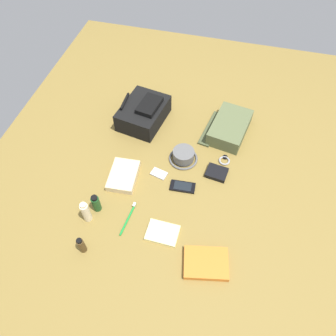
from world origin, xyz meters
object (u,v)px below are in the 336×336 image
Objects in this scene: wristwatch at (224,160)px; toothbrush at (129,217)px; shampoo_bottle at (96,203)px; paperback_novel at (206,263)px; toiletry_pouch at (229,127)px; media_player at (159,174)px; notepad at (162,233)px; cell_phone at (183,187)px; wallet at (217,173)px; lotion_bottle at (86,212)px; backpack at (144,113)px; folded_towel at (123,176)px; bucket_hat at (183,156)px; cologne_bottle at (81,245)px.

wristwatch is 0.61m from toothbrush.
paperback_novel is at bearing -104.35° from shampoo_bottle.
toiletry_pouch is 3.49× the size of media_player.
cell_phone is at bearing -6.07° from notepad.
shampoo_bottle is 0.65m from wallet.
cell_phone is at bearing -109.56° from media_player.
toiletry_pouch reaches higher than cell_phone.
backpack is at bearing -5.86° from lotion_bottle.
toothbrush reaches higher than media_player.
backpack is 1.68× the size of folded_towel.
bucket_hat is (-0.23, -0.30, -0.03)m from backpack.
paperback_novel is 0.42m from cell_phone.
cologne_bottle is 1.48× the size of wristwatch.
paperback_novel is 2.36× the size of media_player.
wallet is at bearing -24.22° from notepad.
paperback_novel reaches higher than media_player.
toiletry_pouch is at bearing -38.33° from lotion_bottle.
media_player is at bearing -152.16° from backpack.
toothbrush is 0.24m from folded_towel.
notepad reaches higher than wristwatch.
cologne_bottle is at bearing 155.63° from media_player.
cologne_bottle reaches higher than notepad.
shampoo_bottle reaches higher than notepad.
cologne_bottle is at bearing -165.07° from lotion_bottle.
shampoo_bottle is (-0.64, 0.05, -0.01)m from backpack.
bucket_hat is 0.46m from notepad.
folded_towel is (-0.15, 0.48, 0.01)m from wallet.
media_player is (-0.37, -0.19, -0.06)m from backpack.
backpack is 0.71m from lotion_bottle.
bucket_hat is 0.19m from cell_phone.
toiletry_pouch is (0.03, -0.51, -0.02)m from backpack.
folded_towel is (-0.02, 0.32, 0.01)m from cell_phone.
bucket_hat is 0.46m from toothbrush.
backpack is at bearing 27.84° from media_player.
toiletry_pouch is 1.04m from cologne_bottle.
cell_phone is at bearing 136.76° from wallet.
folded_towel reaches higher than cell_phone.
wallet is (-0.10, 0.03, 0.01)m from wristwatch.
toiletry_pouch is 1.64× the size of folded_towel.
media_player is (-0.13, 0.10, -0.02)m from bucket_hat.
bucket_hat is 0.20m from wallet.
lotion_bottle reaches higher than cologne_bottle.
cologne_bottle is at bearing 117.78° from notepad.
cologne_bottle is 0.78m from wallet.
cologne_bottle is 0.43m from folded_towel.
notepad is (-0.46, -0.00, -0.02)m from bucket_hat.
paperback_novel reaches higher than cell_phone.
shampoo_bottle is at bearing 139.96° from bucket_hat.
notepad is (-0.28, 0.03, 0.00)m from cell_phone.
backpack reaches higher than toothbrush.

